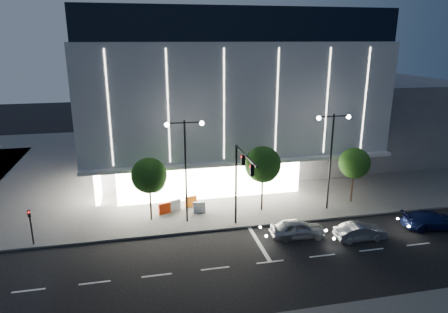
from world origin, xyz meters
TOP-DOWN VIEW (x-y plane):
  - ground at (0.00, 0.00)m, footprint 160.00×160.00m
  - sidewalk_museum at (5.00, 24.00)m, footprint 70.00×40.00m
  - museum at (2.98, 22.31)m, footprint 30.00×25.80m
  - annex_building at (26.00, 24.00)m, footprint 16.00×20.00m
  - traffic_mast at (1.00, 3.34)m, footprint 0.33×5.89m
  - street_lamp_west at (-3.00, 6.00)m, footprint 3.16×0.36m
  - street_lamp_east at (10.00, 6.00)m, footprint 3.16×0.36m
  - ped_signal_far at (-15.00, 4.50)m, footprint 0.22×0.24m
  - tree_left at (-5.97, 7.02)m, footprint 3.02×3.02m
  - tree_mid at (4.03, 7.02)m, footprint 3.25×3.25m
  - tree_right at (13.03, 7.02)m, footprint 2.91×2.91m
  - car_lead at (5.30, 1.56)m, footprint 4.51×2.05m
  - car_second at (9.95, 0.16)m, footprint 4.09×1.43m
  - car_third at (16.93, 0.74)m, footprint 5.15×2.54m
  - barrier_a at (-4.78, 8.03)m, footprint 1.12×0.61m
  - barrier_b at (-3.81, 8.55)m, footprint 1.11×0.65m
  - barrier_c at (-2.26, 9.08)m, footprint 1.13×0.50m
  - barrier_d at (-1.69, 7.61)m, footprint 1.11×0.32m

SIDE VIEW (x-z plane):
  - ground at x=0.00m, z-range 0.00..0.00m
  - sidewalk_museum at x=5.00m, z-range 0.00..0.15m
  - barrier_a at x=-4.78m, z-range 0.15..1.15m
  - barrier_b at x=-3.81m, z-range 0.15..1.15m
  - barrier_c at x=-2.26m, z-range 0.15..1.15m
  - barrier_d at x=-1.69m, z-range 0.15..1.15m
  - car_second at x=9.95m, z-range 0.00..1.35m
  - car_third at x=16.93m, z-range 0.00..1.44m
  - car_lead at x=5.30m, z-range 0.00..1.50m
  - ped_signal_far at x=-15.00m, z-range 0.39..3.39m
  - tree_right at x=13.03m, z-range 1.13..6.64m
  - tree_left at x=-5.97m, z-range 1.17..6.90m
  - tree_mid at x=4.03m, z-range 1.26..7.41m
  - annex_building at x=26.00m, z-range 0.00..10.00m
  - traffic_mast at x=1.00m, z-range 1.49..8.56m
  - street_lamp_west at x=-3.00m, z-range 1.46..10.46m
  - street_lamp_east at x=10.00m, z-range 1.46..10.46m
  - museum at x=2.98m, z-range 0.27..18.27m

